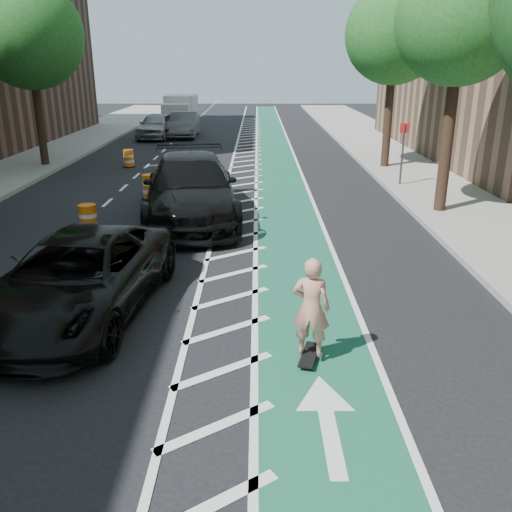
{
  "coord_description": "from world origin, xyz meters",
  "views": [
    {
      "loc": [
        2.04,
        -8.84,
        4.57
      ],
      "look_at": [
        2.02,
        0.94,
        1.1
      ],
      "focal_mm": 38.0,
      "sensor_mm": 36.0,
      "label": 1
    }
  ],
  "objects_px": {
    "suv_near": "(78,277)",
    "suv_far": "(191,188)",
    "skateboarder": "(311,307)",
    "barrel_a": "(88,220)"
  },
  "relations": [
    {
      "from": "suv_near",
      "to": "suv_far",
      "type": "bearing_deg",
      "value": 85.31
    },
    {
      "from": "skateboarder",
      "to": "suv_near",
      "type": "xyz_separation_m",
      "value": [
        -4.24,
        1.72,
        -0.18
      ]
    },
    {
      "from": "skateboarder",
      "to": "barrel_a",
      "type": "relative_size",
      "value": 1.97
    },
    {
      "from": "skateboarder",
      "to": "suv_far",
      "type": "relative_size",
      "value": 0.25
    },
    {
      "from": "suv_near",
      "to": "barrel_a",
      "type": "xyz_separation_m",
      "value": [
        -1.41,
        5.28,
        -0.37
      ]
    },
    {
      "from": "skateboarder",
      "to": "suv_near",
      "type": "distance_m",
      "value": 4.58
    },
    {
      "from": "suv_near",
      "to": "skateboarder",
      "type": "bearing_deg",
      "value": -15.63
    },
    {
      "from": "suv_near",
      "to": "barrel_a",
      "type": "distance_m",
      "value": 5.47
    },
    {
      "from": "suv_near",
      "to": "suv_far",
      "type": "relative_size",
      "value": 0.82
    },
    {
      "from": "suv_far",
      "to": "barrel_a",
      "type": "height_order",
      "value": "suv_far"
    }
  ]
}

